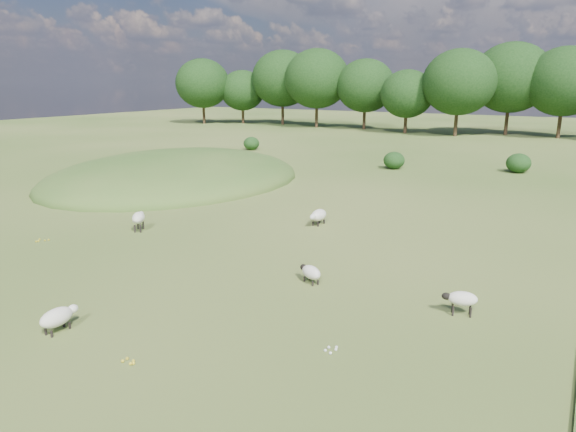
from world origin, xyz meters
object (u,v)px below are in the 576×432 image
(sheep_0, at_px, (461,299))
(sheep_2, at_px, (311,272))
(sheep_4, at_px, (318,215))
(sheep_1, at_px, (139,218))
(sheep_3, at_px, (58,317))

(sheep_0, relative_size, sheep_2, 0.98)
(sheep_0, distance_m, sheep_4, 10.64)
(sheep_0, bearing_deg, sheep_2, -16.34)
(sheep_1, distance_m, sheep_2, 10.08)
(sheep_2, xyz_separation_m, sheep_3, (-4.36, -6.74, 0.05))
(sheep_0, xyz_separation_m, sheep_4, (-8.25, 6.72, -0.04))
(sheep_0, height_order, sheep_2, sheep_0)
(sheep_2, height_order, sheep_4, sheep_4)
(sheep_3, bearing_deg, sheep_0, -55.30)
(sheep_3, bearing_deg, sheep_2, -33.90)
(sheep_0, bearing_deg, sheep_3, 19.08)
(sheep_2, bearing_deg, sheep_0, -151.93)
(sheep_2, bearing_deg, sheep_4, -36.92)
(sheep_4, bearing_deg, sheep_0, 52.00)
(sheep_2, bearing_deg, sheep_1, 18.64)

